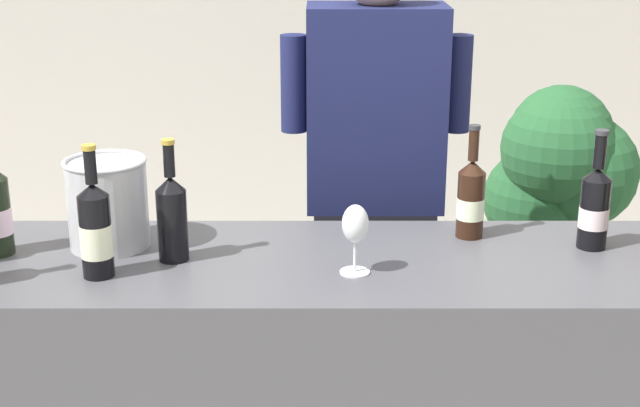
% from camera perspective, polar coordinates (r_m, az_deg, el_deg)
% --- Properties ---
extents(wine_bottle_0, '(0.07, 0.07, 0.31)m').
position_cam_1_polar(wine_bottle_0, '(2.47, 9.48, 0.33)').
color(wine_bottle_0, black).
rests_on(wine_bottle_0, counter).
extents(wine_bottle_1, '(0.08, 0.08, 0.32)m').
position_cam_1_polar(wine_bottle_1, '(2.30, -9.24, -0.75)').
color(wine_bottle_1, black).
rests_on(wine_bottle_1, counter).
extents(wine_bottle_5, '(0.08, 0.08, 0.32)m').
position_cam_1_polar(wine_bottle_5, '(2.46, 16.88, -0.18)').
color(wine_bottle_5, black).
rests_on(wine_bottle_5, counter).
extents(wine_bottle_7, '(0.08, 0.08, 0.33)m').
position_cam_1_polar(wine_bottle_7, '(2.24, -13.86, -1.63)').
color(wine_bottle_7, black).
rests_on(wine_bottle_7, counter).
extents(wine_glass, '(0.07, 0.07, 0.18)m').
position_cam_1_polar(wine_glass, '(2.19, 2.27, -1.50)').
color(wine_glass, silver).
rests_on(wine_glass, counter).
extents(ice_bucket, '(0.22, 0.22, 0.24)m').
position_cam_1_polar(ice_bucket, '(2.43, -13.14, 0.06)').
color(ice_bucket, silver).
rests_on(ice_bucket, counter).
extents(person_server, '(0.58, 0.24, 1.74)m').
position_cam_1_polar(person_server, '(2.89, 3.39, -1.45)').
color(person_server, black).
rests_on(person_server, ground_plane).
extents(potted_shrub, '(0.57, 0.48, 1.19)m').
position_cam_1_polar(potted_shrub, '(3.55, 14.67, 1.11)').
color(potted_shrub, brown).
rests_on(potted_shrub, ground_plane).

